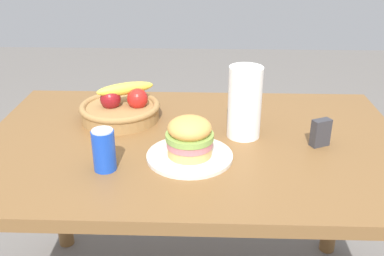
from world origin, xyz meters
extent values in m
cube|color=brown|center=(0.00, 0.00, 0.73)|extent=(1.40, 0.90, 0.04)
cylinder|color=brown|center=(-0.62, 0.37, 0.35)|extent=(0.07, 0.07, 0.71)
cylinder|color=brown|center=(0.62, 0.37, 0.35)|extent=(0.07, 0.07, 0.71)
cylinder|color=silver|center=(-0.01, -0.13, 0.76)|extent=(0.26, 0.26, 0.01)
cylinder|color=#DBAD60|center=(-0.01, -0.13, 0.78)|extent=(0.13, 0.13, 0.03)
cylinder|color=#C67075|center=(-0.01, -0.13, 0.80)|extent=(0.14, 0.14, 0.02)
cylinder|color=#84A84C|center=(-0.01, -0.13, 0.82)|extent=(0.15, 0.15, 0.02)
ellipsoid|color=#DF9F4D|center=(-0.01, -0.13, 0.85)|extent=(0.13, 0.13, 0.07)
cylinder|color=blue|center=(-0.25, -0.20, 0.81)|extent=(0.07, 0.07, 0.12)
cylinder|color=silver|center=(-0.25, -0.20, 0.87)|extent=(0.06, 0.06, 0.00)
cylinder|color=#9E7542|center=(-0.27, 0.16, 0.78)|extent=(0.28, 0.28, 0.05)
torus|color=#9E7542|center=(-0.27, 0.16, 0.80)|extent=(0.29, 0.29, 0.02)
sphere|color=red|center=(-0.21, 0.17, 0.83)|extent=(0.08, 0.08, 0.08)
sphere|color=maroon|center=(-0.30, 0.16, 0.83)|extent=(0.07, 0.07, 0.07)
ellipsoid|color=yellow|center=(-0.25, 0.18, 0.86)|extent=(0.21, 0.14, 0.06)
cylinder|color=white|center=(0.17, 0.04, 0.87)|extent=(0.11, 0.11, 0.24)
cube|color=#333338|center=(0.41, -0.03, 0.80)|extent=(0.07, 0.05, 0.09)
camera|label=1|loc=(0.04, -1.32, 1.41)|focal=41.63mm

